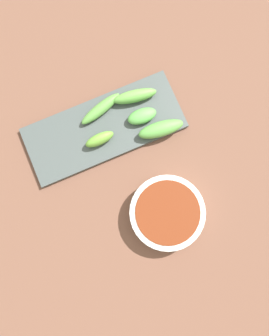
{
  "coord_description": "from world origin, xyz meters",
  "views": [
    {
      "loc": [
        -0.13,
        0.04,
        0.73
      ],
      "look_at": [
        -0.04,
        -0.0,
        0.05
      ],
      "focal_mm": 37.18,
      "sensor_mm": 36.0,
      "label": 1
    }
  ],
  "objects": [
    {
      "name": "tabletop",
      "position": [
        0.0,
        0.0,
        0.01
      ],
      "size": [
        2.1,
        2.1,
        0.02
      ],
      "primitive_type": "cube",
      "color": "brown",
      "rests_on": "ground"
    },
    {
      "name": "sauce_bowl",
      "position": [
        -0.14,
        -0.03,
        0.04
      ],
      "size": [
        0.15,
        0.15,
        0.04
      ],
      "color": "silver",
      "rests_on": "tabletop"
    },
    {
      "name": "serving_plate",
      "position": [
        0.07,
        0.02,
        0.03
      ],
      "size": [
        0.13,
        0.33,
        0.01
      ],
      "primitive_type": "cube",
      "color": "#464F4E",
      "rests_on": "tabletop"
    },
    {
      "name": "broccoli_stalk_0",
      "position": [
        0.04,
        0.04,
        0.05
      ],
      "size": [
        0.03,
        0.06,
        0.03
      ],
      "primitive_type": "ellipsoid",
      "rotation": [
        0.0,
        0.0,
        0.04
      ],
      "color": "#72B63E",
      "rests_on": "serving_plate"
    },
    {
      "name": "broccoli_stalk_1",
      "position": [
        0.01,
        -0.08,
        0.05
      ],
      "size": [
        0.04,
        0.1,
        0.03
      ],
      "primitive_type": "ellipsoid",
      "rotation": [
        0.0,
        0.0,
        -0.12
      ],
      "color": "#62B14B",
      "rests_on": "serving_plate"
    },
    {
      "name": "broccoli_stalk_2",
      "position": [
        0.1,
        -0.06,
        0.05
      ],
      "size": [
        0.04,
        0.1,
        0.03
      ],
      "primitive_type": "ellipsoid",
      "rotation": [
        0.0,
        0.0,
        -0.17
      ],
      "color": "#6AB54B",
      "rests_on": "serving_plate"
    },
    {
      "name": "broccoli_stalk_3",
      "position": [
        0.1,
        0.01,
        0.04
      ],
      "size": [
        0.05,
        0.1,
        0.02
      ],
      "primitive_type": "ellipsoid",
      "rotation": [
        0.0,
        0.0,
        0.29
      ],
      "color": "#5E9F44",
      "rests_on": "serving_plate"
    },
    {
      "name": "broccoli_stalk_4",
      "position": [
        0.05,
        -0.06,
        0.04
      ],
      "size": [
        0.03,
        0.06,
        0.02
      ],
      "primitive_type": "ellipsoid",
      "rotation": [
        0.0,
        0.0,
        -0.06
      ],
      "color": "#61B852",
      "rests_on": "serving_plate"
    }
  ]
}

